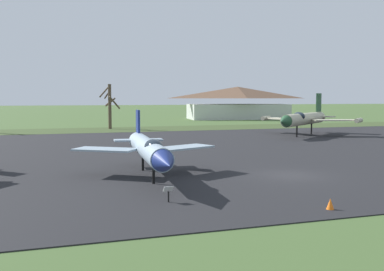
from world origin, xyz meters
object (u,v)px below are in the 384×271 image
traffic_cone (330,204)px  info_placard_rear_center (168,192)px  jet_fighter_front_left (304,119)px  visitor_building (238,103)px  jet_fighter_rear_center (149,149)px

traffic_cone → info_placard_rear_center: bearing=150.8°
jet_fighter_front_left → traffic_cone: jet_fighter_front_left is taller
jet_fighter_front_left → info_placard_rear_center: 42.58m
jet_fighter_front_left → visitor_building: 50.07m
info_placard_rear_center → visitor_building: size_ratio=0.03×
jet_fighter_rear_center → info_placard_rear_center: jet_fighter_rear_center is taller
visitor_building → traffic_cone: visitor_building is taller
jet_fighter_front_left → info_placard_rear_center: bearing=-131.1°
visitor_building → info_placard_rear_center: bearing=-116.3°
jet_fighter_front_left → traffic_cone: 41.70m
jet_fighter_rear_center → info_placard_rear_center: size_ratio=16.48×
visitor_building → traffic_cone: size_ratio=47.31×
visitor_building → traffic_cone: 90.77m
jet_fighter_front_left → info_placard_rear_center: jet_fighter_front_left is taller
jet_fighter_rear_center → traffic_cone: jet_fighter_rear_center is taller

